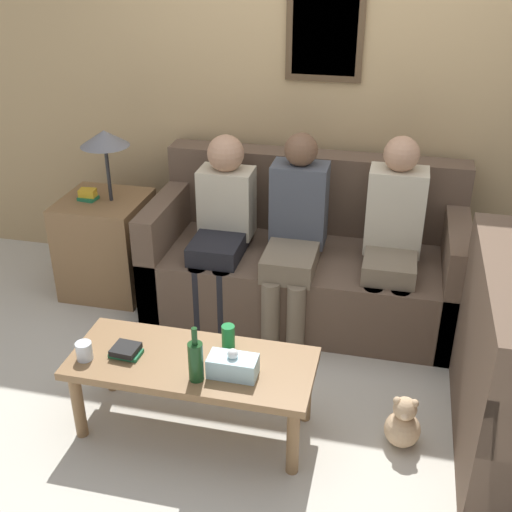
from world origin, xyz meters
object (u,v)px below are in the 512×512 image
coffee_table (192,370)px  teddy_bear (403,424)px  person_right (393,232)px  drinking_glass (84,351)px  person_middle (295,228)px  person_left (222,220)px  couch_main (306,261)px  wine_bottle (196,360)px

coffee_table → teddy_bear: bearing=6.4°
coffee_table → person_right: bearing=52.4°
drinking_glass → teddy_bear: size_ratio=0.33×
person_middle → person_left: bearing=176.4°
couch_main → person_left: size_ratio=1.71×
wine_bottle → person_right: (0.82, 1.28, 0.14)m
couch_main → wine_bottle: size_ratio=6.98×
couch_main → person_right: bearing=-15.1°
couch_main → coffee_table: couch_main is taller
coffee_table → teddy_bear: coffee_table is taller
person_middle → person_right: size_ratio=0.99×
coffee_table → person_middle: (0.31, 1.12, 0.29)m
wine_bottle → person_middle: size_ratio=0.23×
couch_main → person_right: 0.65m
coffee_table → couch_main: bearing=74.8°
person_middle → drinking_glass: bearing=-123.6°
person_middle → couch_main: bearing=75.5°
wine_bottle → person_middle: bearing=79.2°
couch_main → wine_bottle: (-0.28, -1.43, 0.20)m
coffee_table → wine_bottle: (0.07, -0.13, 0.17)m
drinking_glass → person_right: bearing=42.1°
drinking_glass → person_left: 1.31m
wine_bottle → drinking_glass: 0.58m
person_left → teddy_bear: person_left is taller
wine_bottle → teddy_bear: wine_bottle is taller
coffee_table → wine_bottle: size_ratio=4.23×
wine_bottle → person_left: bearing=100.3°
wine_bottle → drinking_glass: (-0.57, 0.03, -0.06)m
person_right → coffee_table: bearing=-127.6°
teddy_bear → person_right: bearing=97.8°
person_left → person_right: size_ratio=0.95×
couch_main → person_middle: person_middle is taller
wine_bottle → drinking_glass: size_ratio=3.09×
coffee_table → teddy_bear: size_ratio=4.26×
coffee_table → person_left: size_ratio=1.04×
coffee_table → drinking_glass: bearing=-168.1°
coffee_table → person_middle: bearing=74.7°
wine_bottle → person_right: bearing=57.5°
couch_main → teddy_bear: size_ratio=7.03×
teddy_bear → person_left: bearing=139.2°
teddy_bear → wine_bottle: bearing=-165.6°
person_left → person_right: 1.05m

